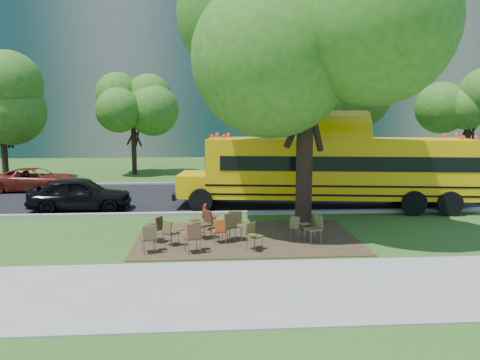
{
  "coord_description": "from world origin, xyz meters",
  "views": [
    {
      "loc": [
        -0.27,
        -15.08,
        3.96
      ],
      "look_at": [
        1.05,
        3.08,
        1.38
      ],
      "focal_mm": 35.0,
      "sensor_mm": 36.0,
      "label": 1
    }
  ],
  "objects": [
    {
      "name": "bg_tree_4",
      "position": [
        16.0,
        13.0,
        4.34
      ],
      "size": [
        5.0,
        5.0,
        6.85
      ],
      "color": "black",
      "rests_on": "ground"
    },
    {
      "name": "black_car",
      "position": [
        -5.45,
        4.27,
        0.7
      ],
      "size": [
        4.11,
        1.69,
        1.39
      ],
      "primitive_type": "imported",
      "rotation": [
        0.0,
        0.0,
        1.58
      ],
      "color": "black",
      "rests_on": "ground"
    },
    {
      "name": "ground",
      "position": [
        0.0,
        0.0,
        0.0
      ],
      "size": [
        160.0,
        160.0,
        0.0
      ],
      "primitive_type": "plane",
      "color": "#2C4F18",
      "rests_on": "ground"
    },
    {
      "name": "chair_6",
      "position": [
        3.02,
        -1.29,
        0.56
      ],
      "size": [
        0.69,
        0.62,
        0.91
      ],
      "rotation": [
        0.0,
        0.0,
        1.9
      ],
      "color": "brown",
      "rests_on": "ground"
    },
    {
      "name": "chair_7",
      "position": [
        2.59,
        -0.84,
        0.48
      ],
      "size": [
        0.66,
        0.53,
        0.77
      ],
      "rotation": [
        0.0,
        0.0,
        -0.78
      ],
      "color": "brown",
      "rests_on": "ground"
    },
    {
      "name": "asphalt_road",
      "position": [
        0.0,
        7.0,
        0.02
      ],
      "size": [
        80.0,
        8.0,
        0.04
      ],
      "primitive_type": "cube",
      "color": "black",
      "rests_on": "ground"
    },
    {
      "name": "chair_10",
      "position": [
        -0.23,
        0.51,
        0.56
      ],
      "size": [
        0.53,
        0.67,
        0.91
      ],
      "rotation": [
        0.0,
        0.0,
        -1.76
      ],
      "color": "red",
      "rests_on": "ground"
    },
    {
      "name": "building_right",
      "position": [
        24.0,
        38.0,
        12.5
      ],
      "size": [
        30.0,
        16.0,
        25.0
      ],
      "primitive_type": "cube",
      "color": "gray",
      "rests_on": "ground"
    },
    {
      "name": "kerb_near",
      "position": [
        0.0,
        3.0,
        0.07
      ],
      "size": [
        80.0,
        0.25,
        0.14
      ],
      "primitive_type": "cube",
      "color": "gray",
      "rests_on": "ground"
    },
    {
      "name": "chair_2",
      "position": [
        -0.64,
        -2.11,
        0.55
      ],
      "size": [
        0.61,
        0.68,
        0.9
      ],
      "rotation": [
        0.0,
        0.0,
        0.33
      ],
      "color": "#51321D",
      "rests_on": "ground"
    },
    {
      "name": "chair_5",
      "position": [
        1.07,
        -1.87,
        0.5
      ],
      "size": [
        0.55,
        0.7,
        0.81
      ],
      "rotation": [
        0.0,
        0.0,
        3.88
      ],
      "color": "brown",
      "rests_on": "ground"
    },
    {
      "name": "chair_9",
      "position": [
        -0.36,
        -0.53,
        0.57
      ],
      "size": [
        0.78,
        0.62,
        0.93
      ],
      "rotation": [
        0.0,
        0.0,
        2.17
      ],
      "color": "#4B2A1A",
      "rests_on": "ground"
    },
    {
      "name": "main_tree",
      "position": [
        3.06,
        0.55,
        6.22
      ],
      "size": [
        7.2,
        7.2,
        9.83
      ],
      "color": "black",
      "rests_on": "ground"
    },
    {
      "name": "bg_tree_3",
      "position": [
        8.0,
        14.0,
        5.03
      ],
      "size": [
        5.6,
        5.6,
        7.84
      ],
      "color": "black",
      "rests_on": "ground"
    },
    {
      "name": "bg_tree_0",
      "position": [
        -12.0,
        13.0,
        4.57
      ],
      "size": [
        5.2,
        5.2,
        7.18
      ],
      "color": "black",
      "rests_on": "ground"
    },
    {
      "name": "chair_8",
      "position": [
        -1.82,
        -0.88,
        0.52
      ],
      "size": [
        0.54,
        0.68,
        0.84
      ],
      "rotation": [
        0.0,
        0.0,
        1.14
      ],
      "color": "#422E17",
      "rests_on": "ground"
    },
    {
      "name": "chair_4",
      "position": [
        0.14,
        -1.13,
        0.48
      ],
      "size": [
        0.52,
        0.56,
        0.77
      ],
      "rotation": [
        0.0,
        0.0,
        0.26
      ],
      "color": "#C64115",
      "rests_on": "ground"
    },
    {
      "name": "bg_tree_2",
      "position": [
        -5.0,
        16.0,
        4.21
      ],
      "size": [
        4.8,
        4.8,
        6.62
      ],
      "color": "black",
      "rests_on": "ground"
    },
    {
      "name": "chair_1",
      "position": [
        -1.36,
        -1.31,
        0.49
      ],
      "size": [
        0.68,
        0.54,
        0.79
      ],
      "rotation": [
        0.0,
        0.0,
        -0.75
      ],
      "color": "#4C4320",
      "rests_on": "ground"
    },
    {
      "name": "chair_11",
      "position": [
        0.4,
        -0.99,
        0.59
      ],
      "size": [
        0.63,
        0.8,
        0.95
      ],
      "rotation": [
        0.0,
        0.0,
        0.63
      ],
      "color": "#443B1D",
      "rests_on": "ground"
    },
    {
      "name": "school_bus",
      "position": [
        5.08,
        4.02,
        1.7
      ],
      "size": [
        12.26,
        4.17,
        2.94
      ],
      "rotation": [
        0.0,
        0.0,
        -0.13
      ],
      "color": "#E5AF07",
      "rests_on": "ground"
    },
    {
      "name": "chair_3",
      "position": [
        0.6,
        -0.77,
        0.57
      ],
      "size": [
        0.6,
        0.54,
        0.92
      ],
      "rotation": [
        0.0,
        0.0,
        3.13
      ],
      "color": "#504B22",
      "rests_on": "ground"
    },
    {
      "name": "kerb_far",
      "position": [
        0.0,
        11.1,
        0.07
      ],
      "size": [
        80.0,
        0.25,
        0.14
      ],
      "primitive_type": "cube",
      "color": "gray",
      "rests_on": "ground"
    },
    {
      "name": "building_main",
      "position": [
        -8.0,
        36.0,
        11.0
      ],
      "size": [
        38.0,
        16.0,
        22.0
      ],
      "primitive_type": "cube",
      "color": "slate",
      "rests_on": "ground"
    },
    {
      "name": "bg_car_red",
      "position": [
        -9.05,
        9.39,
        0.6
      ],
      "size": [
        4.38,
        2.08,
        1.21
      ],
      "primitive_type": "imported",
      "rotation": [
        0.0,
        0.0,
        1.55
      ],
      "color": "#621910",
      "rests_on": "ground"
    },
    {
      "name": "chair_0",
      "position": [
        -1.88,
        -2.02,
        0.52
      ],
      "size": [
        0.57,
        0.62,
        0.84
      ],
      "rotation": [
        0.0,
        0.0,
        0.29
      ],
      "color": "#4D4221",
      "rests_on": "ground"
    },
    {
      "name": "dirt_patch",
      "position": [
        1.0,
        -0.5,
        0.01
      ],
      "size": [
        7.0,
        4.5,
        0.03
      ],
      "primitive_type": "cube",
      "color": "#382819",
      "rests_on": "ground"
    },
    {
      "name": "sidewalk",
      "position": [
        0.0,
        -5.0,
        0.02
      ],
      "size": [
        60.0,
        4.0,
        0.04
      ],
      "primitive_type": "cube",
      "color": "gray",
      "rests_on": "ground"
    }
  ]
}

